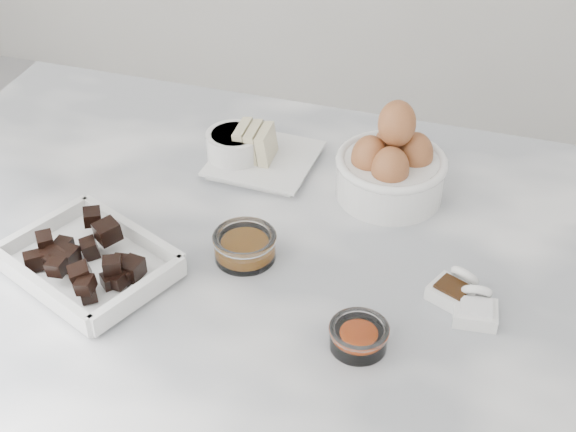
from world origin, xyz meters
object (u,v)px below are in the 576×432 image
Objects in this scene: sugar_ramekin at (235,147)px; zest_bowl at (359,335)px; egg_bowl at (391,166)px; salt_spoon at (476,308)px; butter_plate at (263,153)px; vanilla_spoon at (455,289)px; honey_bowl at (245,246)px; chocolate_dish at (88,258)px.

sugar_ramekin is 0.42m from zest_bowl.
sugar_ramekin is at bearing 177.25° from egg_bowl.
zest_bowl is at bearing -143.60° from salt_spoon.
butter_plate is at bearing 174.66° from egg_bowl.
salt_spoon is at bearing -55.10° from egg_bowl.
salt_spoon is (0.40, -0.23, -0.02)m from sugar_ramekin.
salt_spoon is (0.12, 0.09, -0.00)m from zest_bowl.
vanilla_spoon is (0.10, 0.12, -0.00)m from zest_bowl.
honey_bowl is (-0.15, -0.20, -0.03)m from egg_bowl.
egg_bowl is 0.25m from honey_bowl.
zest_bowl is 1.05× the size of salt_spoon.
sugar_ramekin is 0.25m from egg_bowl.
zest_bowl is 0.15m from salt_spoon.
chocolate_dish is 3.74× the size of salt_spoon.
sugar_ramekin is (0.09, 0.30, 0.01)m from chocolate_dish.
honey_bowl is 1.26× the size of salt_spoon.
egg_bowl is 2.37× the size of salt_spoon.
zest_bowl is (0.27, -0.32, -0.01)m from sugar_ramekin.
salt_spoon is (0.15, -0.22, -0.04)m from egg_bowl.
sugar_ramekin is at bearing -170.48° from butter_plate.
vanilla_spoon is (0.12, -0.19, -0.04)m from egg_bowl.
sugar_ramekin is at bearing 150.01° from salt_spoon.
vanilla_spoon is (0.33, -0.21, -0.01)m from butter_plate.
vanilla_spoon is 1.14× the size of salt_spoon.
vanilla_spoon is at bearing -28.84° from sugar_ramekin.
butter_plate is 1.82× the size of sugar_ramekin.
egg_bowl reaches higher than chocolate_dish.
butter_plate is 0.39m from vanilla_spoon.
zest_bowl is (0.03, -0.31, -0.03)m from egg_bowl.
chocolate_dish reaches higher than salt_spoon.
sugar_ramekin is at bearing 113.79° from honey_bowl.
egg_bowl reaches higher than honey_bowl.
chocolate_dish is 1.60× the size of butter_plate.
chocolate_dish is 0.20m from honey_bowl.
vanilla_spoon is at bearing 50.90° from zest_bowl.
butter_plate reaches higher than honey_bowl.
salt_spoon is at bearing -33.70° from butter_plate.
salt_spoon is (0.03, -0.03, -0.00)m from vanilla_spoon.
egg_bowl reaches higher than salt_spoon.
egg_bowl is at bearing -2.75° from sugar_ramekin.
honey_bowl is at bearing 148.43° from zest_bowl.
honey_bowl is at bearing -66.21° from sugar_ramekin.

